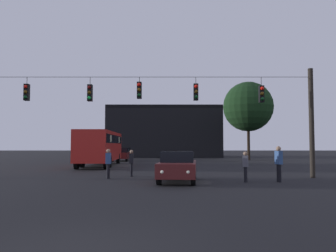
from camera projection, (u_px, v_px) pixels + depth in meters
The scene contains 11 objects.
ground_plane at pixel (152, 166), 30.38m from camera, with size 168.00×168.00×0.00m, color black.
overhead_signal_span at pixel (142, 112), 19.36m from camera, with size 19.71×0.44×6.23m.
city_bus at pixel (101, 145), 30.11m from camera, with size 2.88×11.08×3.00m.
car_near_right at pixel (179, 166), 17.13m from camera, with size 2.17×4.45×1.52m.
car_far_left at pixel (123, 154), 39.18m from camera, with size 2.05×4.42×1.52m.
pedestrian_crossing_left at pixel (132, 162), 19.98m from camera, with size 0.25×0.37×1.55m.
pedestrian_crossing_center at pixel (279, 162), 16.98m from camera, with size 0.33×0.41×1.79m.
pedestrian_crossing_right at pixel (109, 162), 18.78m from camera, with size 0.26×0.37×1.63m.
pedestrian_near_bus at pixel (246, 165), 16.96m from camera, with size 0.35×0.42×1.52m.
corner_building at pixel (165, 133), 54.03m from camera, with size 16.93×11.01×7.65m.
tree_left_silhouette at pixel (249, 107), 41.98m from camera, with size 6.14×6.14×9.66m.
Camera 1 is at (1.54, -6.03, 1.85)m, focal length 36.37 mm.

